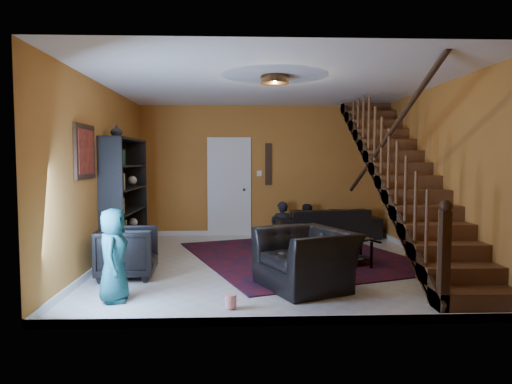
% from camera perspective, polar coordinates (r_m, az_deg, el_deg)
% --- Properties ---
extents(floor, '(5.50, 5.50, 0.00)m').
position_cam_1_polar(floor, '(7.34, 1.80, -8.89)').
color(floor, beige).
rests_on(floor, ground).
extents(room, '(5.50, 5.50, 5.50)m').
position_cam_1_polar(room, '(8.66, -7.72, -6.59)').
color(room, '#B87029').
rests_on(room, ground).
extents(staircase, '(0.95, 5.02, 3.18)m').
position_cam_1_polar(staircase, '(7.61, 17.99, 2.01)').
color(staircase, brown).
rests_on(staircase, floor).
extents(bookshelf, '(0.35, 1.80, 2.00)m').
position_cam_1_polar(bookshelf, '(7.99, -15.97, -0.98)').
color(bookshelf, black).
rests_on(bookshelf, floor).
extents(door, '(0.82, 0.05, 2.05)m').
position_cam_1_polar(door, '(9.88, -3.36, 0.45)').
color(door, silver).
rests_on(door, floor).
extents(framed_picture, '(0.04, 0.74, 0.74)m').
position_cam_1_polar(framed_picture, '(6.57, -20.61, 4.72)').
color(framed_picture, maroon).
rests_on(framed_picture, room).
extents(wall_hanging, '(0.14, 0.03, 0.90)m').
position_cam_1_polar(wall_hanging, '(9.89, 1.57, 3.51)').
color(wall_hanging, black).
rests_on(wall_hanging, room).
extents(ceiling_fixture, '(0.40, 0.40, 0.10)m').
position_cam_1_polar(ceiling_fixture, '(6.45, 2.37, 13.84)').
color(ceiling_fixture, '#3F2814').
rests_on(ceiling_fixture, room).
extents(rug, '(4.32, 4.61, 0.02)m').
position_cam_1_polar(rug, '(7.86, 5.48, -7.97)').
color(rug, '#4E0E15').
rests_on(rug, floor).
extents(sofa, '(2.25, 1.10, 0.63)m').
position_cam_1_polar(sofa, '(9.71, 8.77, -3.86)').
color(sofa, black).
rests_on(sofa, floor).
extents(armchair_left, '(0.82, 0.80, 0.71)m').
position_cam_1_polar(armchair_left, '(6.65, -15.75, -7.27)').
color(armchair_left, black).
rests_on(armchair_left, floor).
extents(armchair_right, '(1.39, 1.47, 0.75)m').
position_cam_1_polar(armchair_right, '(5.94, 6.24, -8.31)').
color(armchair_right, black).
rests_on(armchair_right, floor).
extents(person_adult_a, '(0.45, 0.30, 1.22)m').
position_cam_1_polar(person_adult_a, '(9.65, 3.25, -4.79)').
color(person_adult_a, black).
rests_on(person_adult_a, sofa).
extents(person_adult_b, '(0.61, 0.49, 1.17)m').
position_cam_1_polar(person_adult_b, '(9.71, 6.22, -4.92)').
color(person_adult_b, black).
rests_on(person_adult_b, sofa).
extents(person_child, '(0.39, 0.56, 1.09)m').
position_cam_1_polar(person_child, '(5.56, -17.38, -7.53)').
color(person_child, '#165654').
rests_on(person_child, armchair_left).
extents(coffee_table, '(1.28, 1.02, 0.43)m').
position_cam_1_polar(coffee_table, '(7.25, 9.54, -7.14)').
color(coffee_table, black).
rests_on(coffee_table, floor).
extents(cup_a, '(0.12, 0.12, 0.09)m').
position_cam_1_polar(cup_a, '(7.27, 9.19, -5.30)').
color(cup_a, '#999999').
rests_on(cup_a, coffee_table).
extents(cup_b, '(0.12, 0.12, 0.10)m').
position_cam_1_polar(cup_b, '(7.00, 8.09, -5.62)').
color(cup_b, '#999999').
rests_on(cup_b, coffee_table).
extents(bowl, '(0.25, 0.25, 0.05)m').
position_cam_1_polar(bowl, '(7.26, 10.00, -5.45)').
color(bowl, '#999999').
rests_on(bowl, coffee_table).
extents(vase, '(0.18, 0.18, 0.19)m').
position_cam_1_polar(vase, '(7.50, -17.05, 7.33)').
color(vase, '#999999').
rests_on(vase, bookshelf).
extents(popcorn_bucket, '(0.13, 0.13, 0.14)m').
position_cam_1_polar(popcorn_bucket, '(5.16, -3.17, -13.43)').
color(popcorn_bucket, red).
rests_on(popcorn_bucket, rug).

